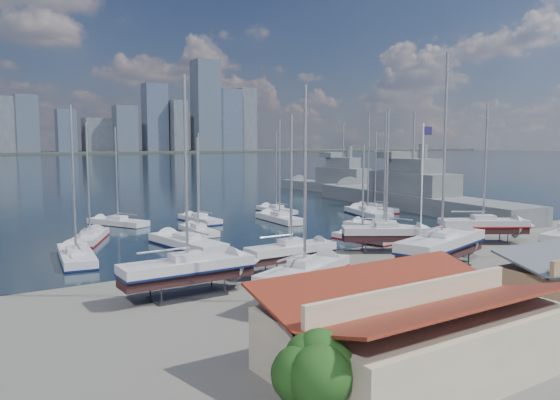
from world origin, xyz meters
TOP-DOWN VIEW (x-y plane):
  - ground at (0.00, -10.00)m, footprint 1400.00×1400.00m
  - water at (0.00, 300.00)m, footprint 1400.00×600.00m
  - shed_red at (-18.00, -26.00)m, footprint 14.70×9.45m
  - sailboat_cradle_0 at (-22.31, -7.69)m, footprint 10.09×2.85m
  - sailboat_cradle_1 at (-15.79, -13.46)m, footprint 9.76×6.34m
  - sailboat_cradle_2 at (-11.70, -5.72)m, footprint 8.35×2.38m
  - sailboat_cradle_3 at (0.32, -12.09)m, footprint 12.51×6.61m
  - sailboat_cradle_4 at (1.85, -3.45)m, footprint 8.93×6.99m
  - sailboat_cradle_6 at (14.64, -5.82)m, footprint 9.75×7.48m
  - sailboat_moored_0 at (-26.44, 9.52)m, footprint 4.29×10.77m
  - sailboat_moored_1 at (-22.57, 19.89)m, footprint 6.58×9.81m
  - sailboat_moored_2 at (-16.29, 30.12)m, footprint 6.69×9.53m
  - sailboat_moored_3 at (-14.75, 9.99)m, footprint 4.81×11.96m
  - sailboat_moored_4 at (-9.79, 17.88)m, footprint 2.79×8.47m
  - sailboat_moored_5 at (-5.54, 26.79)m, footprint 3.17×9.11m
  - sailboat_moored_6 at (3.81, 2.42)m, footprint 3.23×8.10m
  - sailboat_moored_7 at (4.41, 20.96)m, footprint 3.64×10.40m
  - sailboat_moored_8 at (9.28, 29.44)m, footprint 3.00×9.42m
  - sailboat_moored_9 at (10.99, 6.37)m, footprint 5.91×11.02m
  - sailboat_moored_10 at (19.22, 18.55)m, footprint 6.04×11.54m
  - sailboat_moored_11 at (24.36, 22.47)m, footprint 3.10×9.36m
  - naval_ship_east at (32.43, 21.81)m, footprint 14.49×50.08m
  - naval_ship_west at (41.83, 52.08)m, footprint 9.57×38.43m
  - car_a at (-12.25, -18.62)m, footprint 3.35×4.73m
  - car_b at (-9.65, -21.76)m, footprint 4.32×1.80m
  - car_c at (-0.26, -21.06)m, footprint 4.57×6.25m
  - tree at (-25.85, -28.26)m, footprint 2.95×2.95m
  - flagpole at (0.06, -9.92)m, footprint 1.16×0.12m

SIDE VIEW (x-z plane):
  - water at x=0.00m, z-range -0.35..0.05m
  - ground at x=0.00m, z-range 0.00..0.00m
  - sailboat_moored_1 at x=-22.57m, z-range -6.87..7.48m
  - sailboat_moored_8 at x=9.28m, z-range -6.66..7.27m
  - sailboat_moored_11 at x=24.36m, z-range -6.60..7.21m
  - sailboat_moored_5 at x=-5.54m, z-range -6.38..7.00m
  - sailboat_moored_0 at x=-26.44m, z-range -7.52..8.14m
  - sailboat_moored_10 at x=19.22m, z-range -8.00..8.61m
  - sailboat_moored_6 at x=3.81m, z-range -5.58..6.20m
  - sailboat_moored_3 at x=-14.75m, z-range -8.38..9.00m
  - sailboat_moored_7 at x=4.41m, z-range -7.39..8.03m
  - sailboat_moored_2 at x=-16.29m, z-range -6.76..7.40m
  - sailboat_moored_9 at x=10.99m, z-range -7.69..8.33m
  - sailboat_moored_4 at x=-9.79m, z-range -5.98..6.63m
  - car_b at x=-9.65m, z-range 0.00..1.39m
  - car_a at x=-12.25m, z-range 0.00..1.50m
  - car_c at x=-0.26m, z-range 0.00..1.58m
  - naval_ship_east at x=32.43m, z-range -7.56..10.89m
  - naval_ship_west at x=41.83m, z-range -7.04..10.38m
  - sailboat_cradle_2 at x=-11.70m, z-range -4.93..8.86m
  - sailboat_cradle_4 at x=1.85m, z-range -5.38..9.41m
  - sailboat_cradle_1 at x=-15.79m, z-range -5.66..9.74m
  - sailboat_cradle_6 at x=14.64m, z-range -5.85..9.97m
  - sailboat_cradle_0 at x=-22.31m, z-range -6.05..10.22m
  - sailboat_cradle_3 at x=0.32m, z-range -7.37..11.84m
  - shed_red at x=-18.00m, z-range 0.07..4.57m
  - tree at x=-25.85m, z-range 0.61..4.83m
  - flagpole at x=0.06m, z-range 1.08..14.23m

